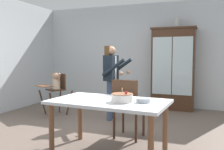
{
  "coord_description": "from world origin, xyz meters",
  "views": [
    {
      "loc": [
        1.77,
        -3.79,
        1.33
      ],
      "look_at": [
        0.05,
        0.7,
        0.95
      ],
      "focal_mm": 39.15,
      "sensor_mm": 36.0,
      "label": 1
    }
  ],
  "objects_px": {
    "dining_table": "(109,107)",
    "serving_bowl": "(143,100)",
    "china_cabinet": "(173,69)",
    "high_chair_with_toddler": "(56,86)",
    "adult_person": "(111,73)",
    "dining_chair_far_side": "(127,105)",
    "ceramic_vase": "(177,23)",
    "birthday_cake": "(122,98)"
  },
  "relations": [
    {
      "from": "adult_person",
      "to": "ceramic_vase",
      "type": "bearing_deg",
      "value": -34.7
    },
    {
      "from": "china_cabinet",
      "to": "ceramic_vase",
      "type": "bearing_deg",
      "value": 2.89
    },
    {
      "from": "high_chair_with_toddler",
      "to": "adult_person",
      "type": "height_order",
      "value": "adult_person"
    },
    {
      "from": "high_chair_with_toddler",
      "to": "dining_chair_far_side",
      "type": "relative_size",
      "value": 0.99
    },
    {
      "from": "high_chair_with_toddler",
      "to": "adult_person",
      "type": "distance_m",
      "value": 1.35
    },
    {
      "from": "china_cabinet",
      "to": "ceramic_vase",
      "type": "relative_size",
      "value": 7.46
    },
    {
      "from": "ceramic_vase",
      "to": "dining_table",
      "type": "height_order",
      "value": "ceramic_vase"
    },
    {
      "from": "adult_person",
      "to": "china_cabinet",
      "type": "bearing_deg",
      "value": -32.94
    },
    {
      "from": "adult_person",
      "to": "serving_bowl",
      "type": "distance_m",
      "value": 2.01
    },
    {
      "from": "dining_table",
      "to": "serving_bowl",
      "type": "xyz_separation_m",
      "value": [
        0.46,
        0.01,
        0.12
      ]
    },
    {
      "from": "high_chair_with_toddler",
      "to": "dining_chair_far_side",
      "type": "xyz_separation_m",
      "value": [
        1.98,
        -0.98,
        -0.1
      ]
    },
    {
      "from": "adult_person",
      "to": "dining_table",
      "type": "height_order",
      "value": "adult_person"
    },
    {
      "from": "birthday_cake",
      "to": "dining_chair_far_side",
      "type": "height_order",
      "value": "dining_chair_far_side"
    },
    {
      "from": "china_cabinet",
      "to": "ceramic_vase",
      "type": "distance_m",
      "value": 1.12
    },
    {
      "from": "ceramic_vase",
      "to": "birthday_cake",
      "type": "relative_size",
      "value": 0.96
    },
    {
      "from": "adult_person",
      "to": "dining_chair_far_side",
      "type": "xyz_separation_m",
      "value": [
        0.66,
        -1.04,
        -0.41
      ]
    },
    {
      "from": "ceramic_vase",
      "to": "dining_chair_far_side",
      "type": "bearing_deg",
      "value": -100.66
    },
    {
      "from": "high_chair_with_toddler",
      "to": "dining_table",
      "type": "distance_m",
      "value": 2.53
    },
    {
      "from": "dining_table",
      "to": "china_cabinet",
      "type": "bearing_deg",
      "value": 81.98
    },
    {
      "from": "serving_bowl",
      "to": "dining_chair_far_side",
      "type": "height_order",
      "value": "dining_chair_far_side"
    },
    {
      "from": "adult_person",
      "to": "dining_table",
      "type": "xyz_separation_m",
      "value": [
        0.62,
        -1.7,
        -0.32
      ]
    },
    {
      "from": "high_chair_with_toddler",
      "to": "birthday_cake",
      "type": "xyz_separation_m",
      "value": [
        2.13,
        -1.69,
        0.14
      ]
    },
    {
      "from": "high_chair_with_toddler",
      "to": "dining_table",
      "type": "xyz_separation_m",
      "value": [
        1.93,
        -1.64,
        -0.01
      ]
    },
    {
      "from": "birthday_cake",
      "to": "dining_table",
      "type": "bearing_deg",
      "value": 166.87
    },
    {
      "from": "dining_table",
      "to": "dining_chair_far_side",
      "type": "relative_size",
      "value": 1.67
    },
    {
      "from": "dining_table",
      "to": "ceramic_vase",
      "type": "bearing_deg",
      "value": 80.7
    },
    {
      "from": "ceramic_vase",
      "to": "high_chair_with_toddler",
      "type": "xyz_separation_m",
      "value": [
        -2.45,
        -1.54,
        -1.48
      ]
    },
    {
      "from": "high_chair_with_toddler",
      "to": "ceramic_vase",
      "type": "bearing_deg",
      "value": 61.28
    },
    {
      "from": "china_cabinet",
      "to": "high_chair_with_toddler",
      "type": "height_order",
      "value": "china_cabinet"
    },
    {
      "from": "high_chair_with_toddler",
      "to": "china_cabinet",
      "type": "bearing_deg",
      "value": 62.01
    },
    {
      "from": "high_chair_with_toddler",
      "to": "adult_person",
      "type": "bearing_deg",
      "value": 31.73
    },
    {
      "from": "china_cabinet",
      "to": "high_chair_with_toddler",
      "type": "xyz_separation_m",
      "value": [
        -2.38,
        -1.54,
        -0.36
      ]
    },
    {
      "from": "birthday_cake",
      "to": "dining_chair_far_side",
      "type": "distance_m",
      "value": 0.76
    },
    {
      "from": "ceramic_vase",
      "to": "serving_bowl",
      "type": "distance_m",
      "value": 3.45
    },
    {
      "from": "dining_table",
      "to": "dining_chair_far_side",
      "type": "bearing_deg",
      "value": 86.01
    },
    {
      "from": "china_cabinet",
      "to": "dining_table",
      "type": "height_order",
      "value": "china_cabinet"
    },
    {
      "from": "ceramic_vase",
      "to": "dining_table",
      "type": "bearing_deg",
      "value": -99.3
    },
    {
      "from": "high_chair_with_toddler",
      "to": "adult_person",
      "type": "relative_size",
      "value": 0.62
    },
    {
      "from": "adult_person",
      "to": "dining_chair_far_side",
      "type": "relative_size",
      "value": 1.59
    },
    {
      "from": "dining_table",
      "to": "dining_chair_far_side",
      "type": "distance_m",
      "value": 0.67
    },
    {
      "from": "dining_table",
      "to": "birthday_cake",
      "type": "xyz_separation_m",
      "value": [
        0.2,
        -0.05,
        0.15
      ]
    },
    {
      "from": "ceramic_vase",
      "to": "high_chair_with_toddler",
      "type": "bearing_deg",
      "value": -147.86
    }
  ]
}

